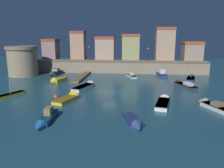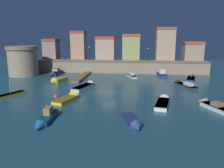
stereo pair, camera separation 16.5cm
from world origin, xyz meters
name	(u,v)px [view 2 (the right image)]	position (x,y,z in m)	size (l,w,h in m)	color
ground_plane	(110,93)	(0.00, 0.00, 0.00)	(119.62, 119.62, 0.00)	#1E4756
quay_wall	(119,67)	(0.00, 21.59, 1.64)	(46.63, 3.60, 3.27)	gray
old_town_backdrop	(129,47)	(2.55, 25.59, 6.67)	(44.82, 5.49, 9.07)	gray
fortress_tower	(23,61)	(-23.72, 14.99, 3.72)	(7.72, 7.72, 7.33)	gray
pier_dock	(82,77)	(-8.24, 13.37, 0.23)	(1.72, 13.13, 0.70)	brown
quay_lamp_0	(89,51)	(-8.10, 21.59, 5.72)	(0.32, 0.32, 3.74)	black
quay_lamp_1	(148,52)	(7.71, 21.59, 5.55)	(0.32, 0.32, 3.44)	black
moored_boat_0	(163,102)	(8.73, -5.55, 0.32)	(3.04, 6.82, 1.58)	white
moored_boat_2	(86,86)	(-4.94, 3.12, 0.36)	(3.86, 7.29, 1.68)	silver
moored_boat_3	(70,98)	(-5.84, -4.86, 0.29)	(3.54, 6.03, 1.80)	gold
moored_boat_4	(161,73)	(10.95, 18.64, 0.50)	(2.68, 6.45, 2.04)	navy
moored_boat_5	(57,80)	(-12.36, 7.56, 0.41)	(3.12, 4.95, 1.66)	gold
moored_boat_6	(211,105)	(15.26, -6.78, 0.36)	(4.16, 6.45, 1.56)	silver
moored_boat_7	(45,119)	(-6.00, -14.42, 0.41)	(1.67, 6.07, 1.82)	#195689
moored_boat_8	(130,75)	(3.28, 16.21, 0.33)	(3.15, 6.10, 1.38)	silver
moored_boat_9	(55,73)	(-15.97, 16.30, 0.51)	(2.37, 5.92, 2.62)	#333338
moored_boat_10	(191,78)	(17.45, 14.33, 0.28)	(3.44, 6.63, 3.27)	navy
moored_boat_11	(183,84)	(13.97, 6.75, 0.34)	(4.27, 6.88, 1.60)	#333338
moored_boat_12	(5,96)	(-16.74, -4.84, 0.26)	(3.66, 6.14, 3.02)	gold
moored_boat_13	(134,123)	(4.39, -14.11, 0.27)	(2.95, 5.18, 1.47)	navy
mooring_buoy_0	(56,97)	(-8.64, -3.60, 0.00)	(0.70, 0.70, 0.70)	#EA4C19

